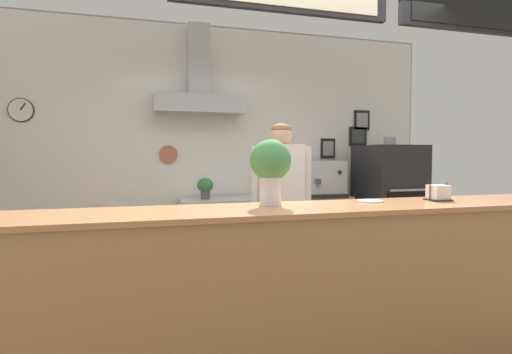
{
  "coord_description": "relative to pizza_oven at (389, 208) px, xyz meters",
  "views": [
    {
      "loc": [
        -0.96,
        -2.54,
        1.38
      ],
      "look_at": [
        0.01,
        0.77,
        1.21
      ],
      "focal_mm": 28.95,
      "sensor_mm": 36.0,
      "label": 1
    }
  ],
  "objects": [
    {
      "name": "back_wall_assembly",
      "position": [
        -1.96,
        0.53,
        0.82
      ],
      "size": [
        5.42,
        2.48,
        2.93
      ],
      "color": "gray",
      "rests_on": "ground_plane"
    },
    {
      "name": "service_counter",
      "position": [
        -1.95,
        -1.98,
        -0.22
      ],
      "size": [
        4.07,
        0.61,
        1.08
      ],
      "color": "#B77F4C",
      "rests_on": "ground_plane"
    },
    {
      "name": "back_prep_counter",
      "position": [
        -1.45,
        0.3,
        -0.31
      ],
      "size": [
        2.0,
        0.56,
        0.91
      ],
      "color": "silver",
      "rests_on": "ground_plane"
    },
    {
      "name": "pizza_oven",
      "position": [
        0.0,
        0.0,
        0.0
      ],
      "size": [
        0.66,
        0.72,
        1.61
      ],
      "color": "#232326",
      "rests_on": "ground_plane"
    },
    {
      "name": "shop_worker",
      "position": [
        -1.64,
        -0.77,
        0.15
      ],
      "size": [
        0.54,
        0.3,
        1.68
      ],
      "rotation": [
        0.0,
        0.0,
        2.93
      ],
      "color": "#232328",
      "rests_on": "ground_plane"
    },
    {
      "name": "espresso_machine",
      "position": [
        -0.8,
        0.27,
        0.35
      ],
      "size": [
        0.55,
        0.55,
        0.42
      ],
      "color": "silver",
      "rests_on": "back_prep_counter"
    },
    {
      "name": "potted_basil",
      "position": [
        -1.4,
        0.3,
        0.27
      ],
      "size": [
        0.18,
        0.18,
        0.21
      ],
      "color": "beige",
      "rests_on": "back_prep_counter"
    },
    {
      "name": "potted_thyme",
      "position": [
        -2.17,
        0.26,
        0.29
      ],
      "size": [
        0.18,
        0.18,
        0.24
      ],
      "color": "#4C4C51",
      "rests_on": "back_prep_counter"
    },
    {
      "name": "condiment_plate",
      "position": [
        -1.41,
        -1.87,
        0.33
      ],
      "size": [
        0.17,
        0.17,
        0.01
      ],
      "color": "white",
      "rests_on": "service_counter"
    },
    {
      "name": "napkin_holder",
      "position": [
        -0.91,
        -1.91,
        0.37
      ],
      "size": [
        0.14,
        0.14,
        0.12
      ],
      "color": "#262628",
      "rests_on": "service_counter"
    },
    {
      "name": "basil_vase",
      "position": [
        -2.11,
        -1.86,
        0.56
      ],
      "size": [
        0.26,
        0.26,
        0.41
      ],
      "color": "silver",
      "rests_on": "service_counter"
    }
  ]
}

